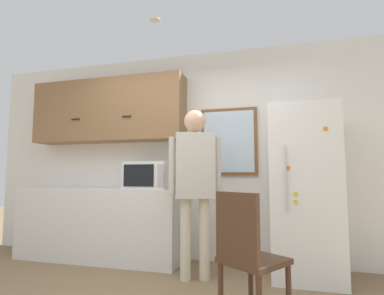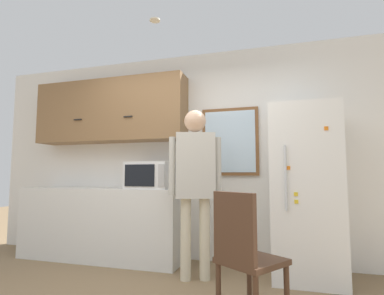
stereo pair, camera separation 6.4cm
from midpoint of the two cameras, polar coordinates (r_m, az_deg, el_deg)
back_wall at (r=3.98m, az=-0.79°, el=-1.32°), size 6.00×0.06×2.70m
counter at (r=4.17m, az=-17.49°, el=-13.61°), size 2.16×0.59×0.91m
upper_cabinets at (r=4.32m, az=-16.09°, el=6.66°), size 2.16×0.37×0.85m
microwave at (r=3.73m, az=-8.65°, el=-5.27°), size 0.54×0.41×0.33m
person at (r=3.19m, az=-0.01°, el=-5.05°), size 0.53×0.34×1.77m
refrigerator at (r=3.44m, az=19.92°, el=-7.76°), size 0.70×0.73×1.81m
chair at (r=2.29m, az=9.53°, el=-19.02°), size 0.56×0.56×0.95m
window at (r=3.84m, az=6.54°, el=1.11°), size 0.72×0.05×0.86m
ceiling_light at (r=3.40m, az=-7.64°, el=22.99°), size 0.11×0.11×0.01m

